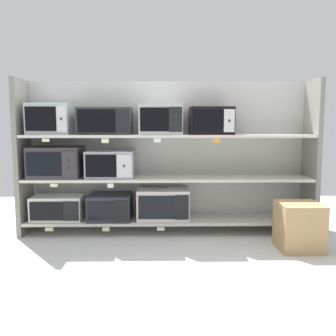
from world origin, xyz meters
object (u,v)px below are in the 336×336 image
Objects in this scene: microwave_7 at (161,120)px; shipping_carton at (299,226)px; microwave_8 at (211,121)px; microwave_2 at (163,204)px; microwave_6 at (105,121)px; microwave_4 at (111,164)px; microwave_5 at (50,119)px; microwave_0 at (58,207)px; microwave_3 at (57,162)px; microwave_1 at (110,207)px.

microwave_7 reaches higher than shipping_carton.
microwave_7 is 1.00× the size of microwave_8.
shipping_carton is at bearing -23.80° from microwave_7.
microwave_6 is (-0.62, -0.00, 0.91)m from microwave_2.
microwave_4 is 0.80m from microwave_5.
microwave_6 is at bearing -0.02° from microwave_5.
microwave_2 reaches higher than microwave_0.
microwave_8 reaches higher than shipping_carton.
microwave_8 is at bearing 0.00° from microwave_5.
microwave_6 is (0.54, -0.00, 0.44)m from microwave_3.
microwave_2 is (1.15, 0.00, 0.04)m from microwave_0.
microwave_2 is 1.05m from microwave_8.
microwave_2 is (0.58, -0.00, 0.03)m from microwave_1.
microwave_6 is 1.14m from microwave_8.
microwave_3 is 1.22× the size of shipping_carton.
microwave_2 is at bearing -0.01° from microwave_3.
microwave_2 is at bearing 155.84° from shipping_carton.
microwave_5 is 0.79× the size of microwave_6.
microwave_1 is at bearing 0.01° from microwave_3.
microwave_7 is (1.13, -0.00, 0.96)m from microwave_0.
microwave_3 is 1.07× the size of microwave_4.
microwave_2 is 1.04× the size of microwave_3.
microwave_6 is at bearing -179.98° from microwave_7.
microwave_2 is 0.72m from microwave_4.
microwave_6 is at bearing -0.02° from microwave_0.
shipping_carton is at bearing -17.32° from microwave_4.
shipping_carton is (0.78, -0.58, -1.01)m from microwave_8.
microwave_2 is at bearing 0.12° from microwave_7.
microwave_1 is 1.45m from microwave_8.
microwave_5 is at bearing 179.98° from microwave_6.
microwave_7 is at bearing -179.99° from microwave_8.
shipping_carton reaches higher than microwave_1.
microwave_8 is 1.02× the size of shipping_carton.
microwave_3 reaches higher than shipping_carton.
microwave_6 reaches higher than microwave_0.
microwave_1 is 0.76m from microwave_3.
microwave_4 is 0.73m from microwave_7.
microwave_1 is at bearing 0.02° from microwave_0.
microwave_3 is at bearing 180.00° from microwave_8.
shipping_carton is (2.46, -0.58, -0.56)m from microwave_3.
microwave_0 is 1.08× the size of microwave_4.
microwave_3 is 0.70m from microwave_6.
microwave_2 is 0.93m from microwave_7.
microwave_2 is 1.43m from shipping_carton.
microwave_1 is (0.57, 0.00, 0.01)m from microwave_0.
microwave_3 is 1.22× the size of microwave_5.
microwave_0 is 1.20× the size of microwave_8.
microwave_8 is at bearing 0.02° from microwave_6.
microwave_3 reaches higher than microwave_0.
microwave_0 is 1.09m from microwave_6.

